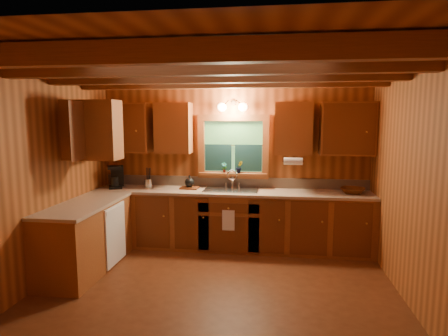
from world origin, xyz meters
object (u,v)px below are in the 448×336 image
sink (231,193)px  coffee_maker (116,177)px  cutting_board (189,188)px  wicker_basket (353,191)px

sink → coffee_maker: bearing=-178.8°
cutting_board → wicker_basket: (2.45, -0.05, 0.03)m
sink → wicker_basket: bearing=-0.3°
sink → coffee_maker: coffee_maker is taller
coffee_maker → cutting_board: (1.17, 0.08, -0.16)m
sink → cutting_board: sink is taller
sink → cutting_board: (-0.66, 0.04, 0.06)m
sink → cutting_board: 0.67m
sink → wicker_basket: 1.79m
wicker_basket → cutting_board: bearing=178.7°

